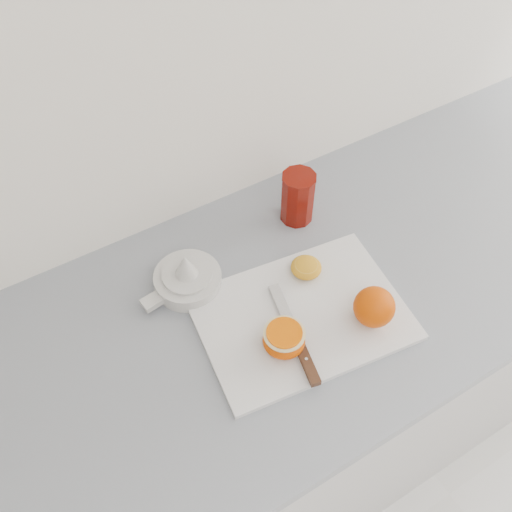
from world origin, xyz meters
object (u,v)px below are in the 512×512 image
at_px(cutting_board, 301,316).
at_px(red_tumbler, 298,199).
at_px(half_orange, 284,339).
at_px(citrus_juicer, 187,278).
at_px(counter, 269,402).

xyz_separation_m(cutting_board, red_tumbler, (0.13, 0.22, 0.05)).
relative_size(cutting_board, half_orange, 5.00).
bearing_deg(red_tumbler, citrus_juicer, -170.97).
xyz_separation_m(counter, citrus_juicer, (-0.12, 0.12, 0.47)).
xyz_separation_m(cutting_board, citrus_juicer, (-0.15, 0.18, 0.02)).
relative_size(half_orange, red_tumbler, 0.64).
height_order(cutting_board, half_orange, half_orange).
distance_m(half_orange, red_tumbler, 0.33).
distance_m(cutting_board, citrus_juicer, 0.23).
bearing_deg(red_tumbler, half_orange, -127.50).
height_order(half_orange, citrus_juicer, citrus_juicer).
distance_m(counter, cutting_board, 0.45).
height_order(citrus_juicer, red_tumbler, red_tumbler).
relative_size(counter, red_tumbler, 21.61).
height_order(counter, cutting_board, cutting_board).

